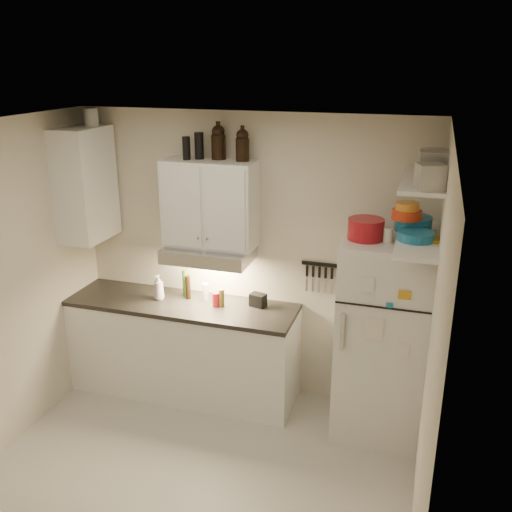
% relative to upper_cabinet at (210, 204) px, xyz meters
% --- Properties ---
extents(floor, '(3.20, 3.00, 0.02)m').
position_rel_upper_cabinet_xyz_m(floor, '(0.30, -1.33, -1.84)').
color(floor, beige).
rests_on(floor, ground).
extents(ceiling, '(3.20, 3.00, 0.02)m').
position_rel_upper_cabinet_xyz_m(ceiling, '(0.30, -1.33, 0.78)').
color(ceiling, silver).
rests_on(ceiling, ground).
extents(back_wall, '(3.20, 0.02, 2.60)m').
position_rel_upper_cabinet_xyz_m(back_wall, '(0.30, 0.18, -0.53)').
color(back_wall, beige).
rests_on(back_wall, ground).
extents(right_wall, '(0.02, 3.00, 2.60)m').
position_rel_upper_cabinet_xyz_m(right_wall, '(1.91, -1.33, -0.53)').
color(right_wall, beige).
rests_on(right_wall, ground).
extents(base_cabinet, '(2.10, 0.60, 0.88)m').
position_rel_upper_cabinet_xyz_m(base_cabinet, '(-0.25, -0.14, -1.39)').
color(base_cabinet, white).
rests_on(base_cabinet, floor).
extents(countertop, '(2.10, 0.62, 0.04)m').
position_rel_upper_cabinet_xyz_m(countertop, '(-0.25, -0.14, -0.93)').
color(countertop, black).
rests_on(countertop, base_cabinet).
extents(upper_cabinet, '(0.80, 0.33, 0.75)m').
position_rel_upper_cabinet_xyz_m(upper_cabinet, '(0.00, 0.00, 0.00)').
color(upper_cabinet, white).
rests_on(upper_cabinet, back_wall).
extents(side_cabinet, '(0.33, 0.55, 1.00)m').
position_rel_upper_cabinet_xyz_m(side_cabinet, '(-1.14, -0.14, 0.12)').
color(side_cabinet, white).
rests_on(side_cabinet, left_wall).
extents(range_hood, '(0.76, 0.46, 0.12)m').
position_rel_upper_cabinet_xyz_m(range_hood, '(0.00, -0.06, -0.44)').
color(range_hood, silver).
rests_on(range_hood, back_wall).
extents(fridge, '(0.70, 0.68, 1.70)m').
position_rel_upper_cabinet_xyz_m(fridge, '(1.55, -0.18, -0.98)').
color(fridge, silver).
rests_on(fridge, floor).
extents(shelf_hi, '(0.30, 0.95, 0.03)m').
position_rel_upper_cabinet_xyz_m(shelf_hi, '(1.75, -0.31, 0.38)').
color(shelf_hi, white).
rests_on(shelf_hi, right_wall).
extents(shelf_lo, '(0.30, 0.95, 0.03)m').
position_rel_upper_cabinet_xyz_m(shelf_lo, '(1.75, -0.31, -0.07)').
color(shelf_lo, white).
rests_on(shelf_lo, right_wall).
extents(knife_strip, '(0.42, 0.02, 0.03)m').
position_rel_upper_cabinet_xyz_m(knife_strip, '(1.00, 0.15, -0.51)').
color(knife_strip, black).
rests_on(knife_strip, back_wall).
extents(dutch_oven, '(0.33, 0.33, 0.16)m').
position_rel_upper_cabinet_xyz_m(dutch_oven, '(1.36, -0.22, -0.04)').
color(dutch_oven, maroon).
rests_on(dutch_oven, fridge).
extents(book_stack, '(0.26, 0.31, 0.10)m').
position_rel_upper_cabinet_xyz_m(book_stack, '(1.77, -0.29, -0.08)').
color(book_stack, gold).
rests_on(book_stack, fridge).
extents(spice_jar, '(0.08, 0.08, 0.11)m').
position_rel_upper_cabinet_xyz_m(spice_jar, '(1.53, -0.26, -0.07)').
color(spice_jar, silver).
rests_on(spice_jar, fridge).
extents(stock_pot, '(0.24, 0.24, 0.17)m').
position_rel_upper_cabinet_xyz_m(stock_pot, '(1.82, -0.08, 0.48)').
color(stock_pot, silver).
rests_on(stock_pot, shelf_hi).
extents(tin_a, '(0.21, 0.20, 0.20)m').
position_rel_upper_cabinet_xyz_m(tin_a, '(1.81, -0.37, 0.49)').
color(tin_a, '#AAAAAD').
rests_on(tin_a, shelf_hi).
extents(tin_b, '(0.21, 0.21, 0.17)m').
position_rel_upper_cabinet_xyz_m(tin_b, '(1.79, -0.68, 0.47)').
color(tin_b, '#AAAAAD').
rests_on(tin_b, shelf_hi).
extents(bowl_teal, '(0.28, 0.28, 0.11)m').
position_rel_upper_cabinet_xyz_m(bowl_teal, '(1.70, -0.13, 0.01)').
color(bowl_teal, '#1C6E9A').
rests_on(bowl_teal, shelf_lo).
extents(bowl_orange, '(0.22, 0.22, 0.07)m').
position_rel_upper_cabinet_xyz_m(bowl_orange, '(1.65, -0.22, 0.09)').
color(bowl_orange, red).
rests_on(bowl_orange, bowl_teal).
extents(bowl_yellow, '(0.17, 0.17, 0.06)m').
position_rel_upper_cabinet_xyz_m(bowl_yellow, '(1.65, -0.22, 0.16)').
color(bowl_yellow, orange).
rests_on(bowl_yellow, bowl_orange).
extents(plates, '(0.33, 0.33, 0.07)m').
position_rel_upper_cabinet_xyz_m(plates, '(1.73, -0.38, -0.02)').
color(plates, '#1C6E9A').
rests_on(plates, shelf_lo).
extents(growler_a, '(0.15, 0.15, 0.29)m').
position_rel_upper_cabinet_xyz_m(growler_a, '(0.06, 0.08, 0.52)').
color(growler_a, black).
rests_on(growler_a, upper_cabinet).
extents(growler_b, '(0.14, 0.14, 0.27)m').
position_rel_upper_cabinet_xyz_m(growler_b, '(0.28, 0.05, 0.51)').
color(growler_b, black).
rests_on(growler_b, upper_cabinet).
extents(thermos_a, '(0.10, 0.10, 0.22)m').
position_rel_upper_cabinet_xyz_m(thermos_a, '(-0.10, 0.04, 0.49)').
color(thermos_a, black).
rests_on(thermos_a, upper_cabinet).
extents(thermos_b, '(0.08, 0.08, 0.19)m').
position_rel_upper_cabinet_xyz_m(thermos_b, '(-0.19, -0.02, 0.47)').
color(thermos_b, black).
rests_on(thermos_b, upper_cabinet).
extents(side_jar, '(0.12, 0.12, 0.16)m').
position_rel_upper_cabinet_xyz_m(side_jar, '(-1.06, -0.06, 0.70)').
color(side_jar, silver).
rests_on(side_jar, side_cabinet).
extents(soap_bottle, '(0.13, 0.13, 0.27)m').
position_rel_upper_cabinet_xyz_m(soap_bottle, '(-0.47, -0.13, -0.77)').
color(soap_bottle, white).
rests_on(soap_bottle, countertop).
extents(pepper_mill, '(0.06, 0.06, 0.17)m').
position_rel_upper_cabinet_xyz_m(pepper_mill, '(0.13, -0.11, -0.82)').
color(pepper_mill, brown).
rests_on(pepper_mill, countertop).
extents(oil_bottle, '(0.06, 0.06, 0.26)m').
position_rel_upper_cabinet_xyz_m(oil_bottle, '(-0.28, 0.02, -0.78)').
color(oil_bottle, '#325715').
rests_on(oil_bottle, countertop).
extents(vinegar_bottle, '(0.06, 0.06, 0.22)m').
position_rel_upper_cabinet_xyz_m(vinegar_bottle, '(-0.23, -0.03, -0.79)').
color(vinegar_bottle, black).
rests_on(vinegar_bottle, countertop).
extents(clear_bottle, '(0.07, 0.07, 0.16)m').
position_rel_upper_cabinet_xyz_m(clear_bottle, '(-0.06, -0.02, -0.82)').
color(clear_bottle, silver).
rests_on(clear_bottle, countertop).
extents(red_jar, '(0.08, 0.08, 0.13)m').
position_rel_upper_cabinet_xyz_m(red_jar, '(0.08, -0.12, -0.84)').
color(red_jar, maroon).
rests_on(red_jar, countertop).
extents(caddy, '(0.16, 0.13, 0.12)m').
position_rel_upper_cabinet_xyz_m(caddy, '(0.43, -0.00, -0.85)').
color(caddy, black).
rests_on(caddy, countertop).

